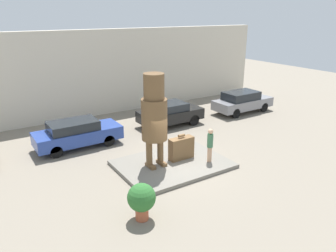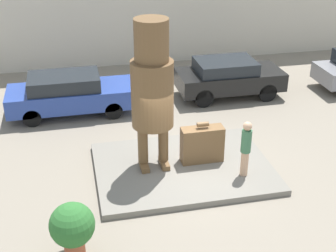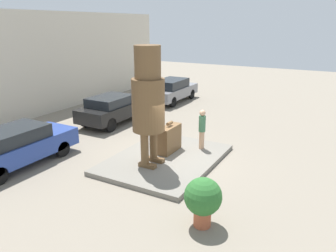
% 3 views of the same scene
% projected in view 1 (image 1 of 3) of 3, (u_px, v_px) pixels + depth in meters
% --- Properties ---
extents(ground_plane, '(60.00, 60.00, 0.00)m').
position_uv_depth(ground_plane, '(173.00, 166.00, 15.49)').
color(ground_plane, gray).
extents(pedestal, '(5.03, 3.72, 0.18)m').
position_uv_depth(pedestal, '(173.00, 164.00, 15.46)').
color(pedestal, slate).
rests_on(pedestal, ground_plane).
extents(building_backdrop, '(28.00, 0.60, 5.81)m').
position_uv_depth(building_backdrop, '(94.00, 74.00, 22.30)').
color(building_backdrop, beige).
rests_on(building_backdrop, ground_plane).
extents(statue_figure, '(1.16, 1.16, 4.27)m').
position_uv_depth(statue_figure, '(154.00, 114.00, 14.35)').
color(statue_figure, brown).
rests_on(statue_figure, pedestal).
extents(giant_suitcase, '(1.23, 0.45, 1.26)m').
position_uv_depth(giant_suitcase, '(181.00, 148.00, 15.68)').
color(giant_suitcase, brown).
rests_on(giant_suitcase, pedestal).
extents(tourist, '(0.28, 0.28, 1.64)m').
position_uv_depth(tourist, '(210.00, 144.00, 15.25)').
color(tourist, tan).
rests_on(tourist, pedestal).
extents(parked_car_blue, '(4.51, 1.75, 1.49)m').
position_uv_depth(parked_car_blue, '(77.00, 133.00, 17.39)').
color(parked_car_blue, '#284293').
rests_on(parked_car_blue, ground_plane).
extents(parked_car_black, '(4.08, 1.82, 1.49)m').
position_uv_depth(parked_car_black, '(170.00, 113.00, 20.72)').
color(parked_car_black, black).
rests_on(parked_car_black, ground_plane).
extents(parked_car_grey, '(4.48, 1.74, 1.54)m').
position_uv_depth(parked_car_grey, '(242.00, 101.00, 23.43)').
color(parked_car_grey, gray).
rests_on(parked_car_grey, ground_plane).
extents(planter_pot, '(1.00, 1.00, 1.37)m').
position_uv_depth(planter_pot, '(142.00, 199.00, 11.26)').
color(planter_pot, '#AD5638').
rests_on(planter_pot, ground_plane).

